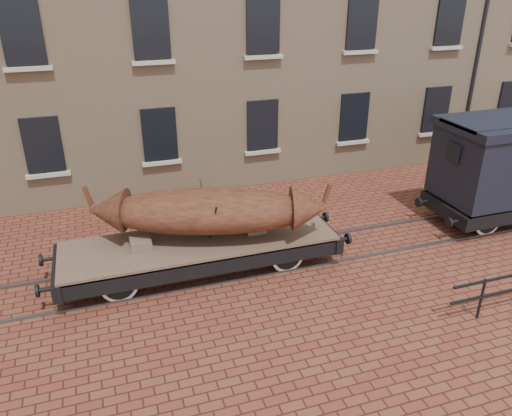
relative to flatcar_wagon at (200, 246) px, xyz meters
name	(u,v)px	position (x,y,z in m)	size (l,w,h in m)	color
ground	(287,256)	(2.34, 0.00, -0.71)	(90.00, 90.00, 0.00)	maroon
rail_track	(287,255)	(2.34, 0.00, -0.68)	(30.00, 1.52, 0.06)	#59595E
flatcar_wagon	(200,246)	(0.00, 0.00, 0.00)	(7.59, 2.06, 1.15)	brown
iron_boat	(209,211)	(0.26, 0.00, 0.94)	(5.84, 3.04, 1.44)	brown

